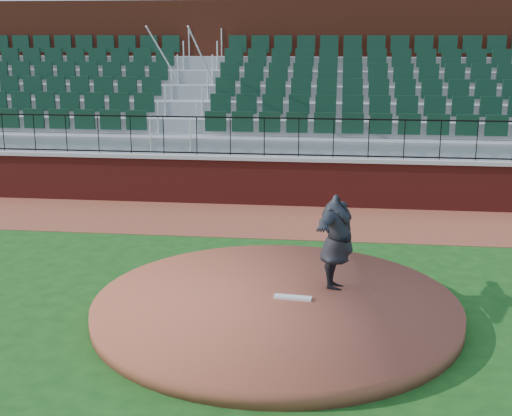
{
  "coord_description": "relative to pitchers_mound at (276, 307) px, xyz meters",
  "views": [
    {
      "loc": [
        1.45,
        -10.49,
        4.39
      ],
      "look_at": [
        0.0,
        1.5,
        1.3
      ],
      "focal_mm": 47.64,
      "sensor_mm": 36.0,
      "label": 1
    }
  ],
  "objects": [
    {
      "name": "ground",
      "position": [
        -0.54,
        0.31,
        -0.12
      ],
      "size": [
        90.0,
        90.0,
        0.0
      ],
      "primitive_type": "plane",
      "color": "#144313",
      "rests_on": "ground"
    },
    {
      "name": "warning_track",
      "position": [
        -0.54,
        5.71,
        -0.12
      ],
      "size": [
        34.0,
        3.2,
        0.01
      ],
      "primitive_type": "cube",
      "color": "brown",
      "rests_on": "ground"
    },
    {
      "name": "field_wall",
      "position": [
        -0.54,
        7.31,
        0.47
      ],
      "size": [
        34.0,
        0.35,
        1.2
      ],
      "primitive_type": "cube",
      "color": "maroon",
      "rests_on": "ground"
    },
    {
      "name": "wall_cap",
      "position": [
        -0.54,
        7.31,
        1.12
      ],
      "size": [
        34.0,
        0.45,
        0.1
      ],
      "primitive_type": "cube",
      "color": "#B7B7B7",
      "rests_on": "field_wall"
    },
    {
      "name": "wall_railing",
      "position": [
        -0.54,
        7.31,
        1.67
      ],
      "size": [
        34.0,
        0.05,
        1.0
      ],
      "primitive_type": null,
      "color": "black",
      "rests_on": "wall_cap"
    },
    {
      "name": "seating_stands",
      "position": [
        -0.54,
        10.04,
        2.18
      ],
      "size": [
        34.0,
        5.1,
        4.6
      ],
      "primitive_type": null,
      "color": "gray",
      "rests_on": "ground"
    },
    {
      "name": "concourse_wall",
      "position": [
        -0.54,
        12.84,
        2.62
      ],
      "size": [
        34.0,
        0.5,
        5.5
      ],
      "primitive_type": "cube",
      "color": "maroon",
      "rests_on": "ground"
    },
    {
      "name": "pitchers_mound",
      "position": [
        0.0,
        0.0,
        0.0
      ],
      "size": [
        5.88,
        5.88,
        0.25
      ],
      "primitive_type": "cylinder",
      "color": "brown",
      "rests_on": "ground"
    },
    {
      "name": "pitching_rubber",
      "position": [
        0.26,
        0.08,
        0.15
      ],
      "size": [
        0.62,
        0.21,
        0.04
      ],
      "primitive_type": "cube",
      "rotation": [
        0.0,
        0.0,
        -0.1
      ],
      "color": "silver",
      "rests_on": "pitchers_mound"
    },
    {
      "name": "pitcher",
      "position": [
        0.94,
        0.66,
        0.93
      ],
      "size": [
        0.89,
        2.05,
        1.61
      ],
      "primitive_type": "imported",
      "rotation": [
        0.0,
        0.0,
        1.39
      ],
      "color": "black",
      "rests_on": "pitchers_mound"
    }
  ]
}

